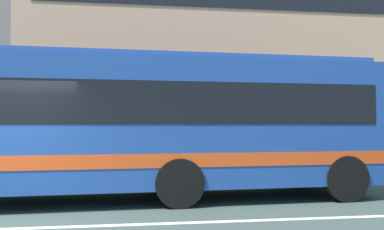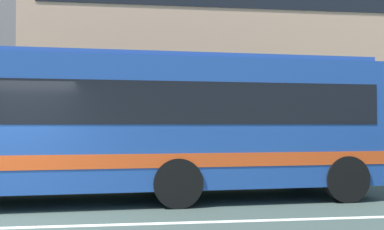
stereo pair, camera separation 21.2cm
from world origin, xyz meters
The scene contains 3 objects.
hedge_row_far centered at (3.37, 6.17, 0.47)m, with size 23.59×1.10×0.95m, color #386A2D.
apartment_block_right centered at (6.85, 16.38, 6.96)m, with size 18.56×11.67×13.91m.
transit_bus centered at (2.55, 2.42, 1.75)m, with size 10.75×3.03×3.18m.
Camera 1 is at (2.23, -7.23, 1.68)m, focal length 39.92 mm.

